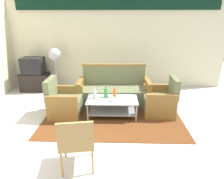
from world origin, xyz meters
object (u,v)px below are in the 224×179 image
couch (114,91)px  wicker_chair (76,140)px  coffee_table (112,105)px  bottle_orange (114,93)px  armchair_right (160,101)px  tv_stand (35,82)px  television (33,66)px  bottle_clear (95,94)px  pedestal_fan (55,57)px  bottle_green (106,93)px  armchair_left (65,103)px  cup (112,99)px

couch → wicker_chair: couch is taller
coffee_table → bottle_orange: 0.27m
armchair_right → tv_stand: armchair_right is taller
television → wicker_chair: 3.82m
armchair_right → coffee_table: (-1.09, -0.19, -0.02)m
tv_stand → bottle_clear: bearing=-38.9°
coffee_table → pedestal_fan: (-1.72, 1.67, 0.74)m
bottle_green → pedestal_fan: pedestal_fan is taller
armchair_left → bottle_green: bearing=94.6°
bottle_green → tv_stand: size_ratio=0.35×
bottle_orange → cup: (-0.05, -0.25, -0.04)m
bottle_green → television: television is taller
armchair_left → bottle_green: 0.95m
cup → bottle_orange: bearing=79.3°
cup → couch: bearing=88.3°
bottle_green → bottle_clear: bottle_green is taller
armchair_left → bottle_orange: bearing=94.7°
bottle_orange → wicker_chair: 1.85m
coffee_table → wicker_chair: size_ratio=1.31×
coffee_table → wicker_chair: (-0.45, -1.66, 0.22)m
coffee_table → pedestal_fan: bearing=135.8°
coffee_table → tv_stand: tv_stand is taller
armchair_left → bottle_orange: size_ratio=3.53×
armchair_right → television: bearing=69.9°
bottle_green → pedestal_fan: bearing=135.1°
armchair_right → bottle_clear: (-1.47, -0.17, 0.22)m
couch → television: (-2.40, 0.89, 0.44)m
bottle_clear → bottle_orange: bearing=14.2°
bottle_clear → tv_stand: bottle_clear is taller
tv_stand → couch: bearing=-20.4°
armchair_right → bottle_green: (-1.23, -0.08, 0.23)m
armchair_right → bottle_green: size_ratio=3.08×
armchair_right → cup: 1.15m
bottle_green → cup: 0.28m
coffee_table → wicker_chair: bearing=-105.0°
couch → bottle_orange: bearing=90.5°
tv_stand → television: bearing=88.3°
pedestal_fan → bottle_green: bearing=-44.9°
bottle_orange → coffee_table: bearing=-110.1°
cup → armchair_left: bearing=172.0°
bottle_green → bottle_clear: (-0.24, -0.09, -0.01)m
couch → armchair_left: couch is taller
bottle_clear → wicker_chair: 1.68m
television → bottle_orange: bearing=149.9°
couch → tv_stand: 2.56m
bottle_green → television: (-2.23, 1.52, 0.25)m
armchair_left → coffee_table: (1.07, -0.03, -0.02)m
armchair_right → tv_stand: 3.75m
cup → wicker_chair: 1.60m
bottle_green → tv_stand: 2.71m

